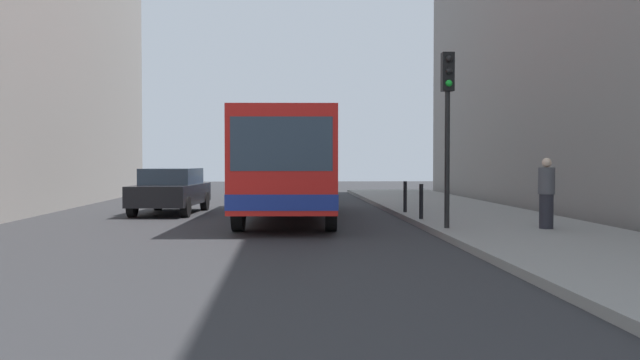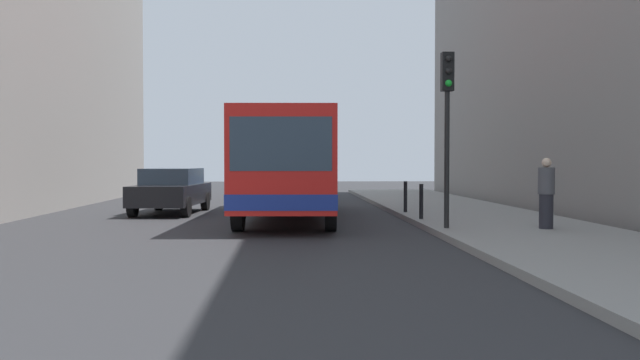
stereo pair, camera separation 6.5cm
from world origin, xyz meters
TOP-DOWN VIEW (x-y plane):
  - ground_plane at (0.00, 0.00)m, footprint 80.00×80.00m
  - sidewalk at (5.40, 0.00)m, footprint 4.40×40.00m
  - bus at (-0.08, 3.25)m, footprint 2.99×11.12m
  - car_beside_bus at (-3.97, 5.08)m, footprint 2.13×4.52m
  - car_behind_bus at (0.14, 14.35)m, footprint 1.99×4.46m
  - traffic_light at (3.55, -1.63)m, footprint 0.28×0.33m
  - bollard_near at (3.45, 0.88)m, footprint 0.11×0.11m
  - bollard_mid at (3.45, 3.34)m, footprint 0.11×0.11m
  - pedestrian_near_signal at (5.81, -1.91)m, footprint 0.38×0.38m

SIDE VIEW (x-z plane):
  - ground_plane at x=0.00m, z-range 0.00..0.00m
  - sidewalk at x=5.40m, z-range 0.00..0.15m
  - bollard_near at x=3.45m, z-range 0.15..1.10m
  - bollard_mid at x=3.45m, z-range 0.15..1.10m
  - car_beside_bus at x=-3.97m, z-range 0.04..1.52m
  - car_behind_bus at x=0.14m, z-range 0.04..1.52m
  - pedestrian_near_signal at x=5.81m, z-range 0.15..1.79m
  - bus at x=-0.08m, z-range 0.23..3.23m
  - traffic_light at x=3.55m, z-range 0.96..5.06m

